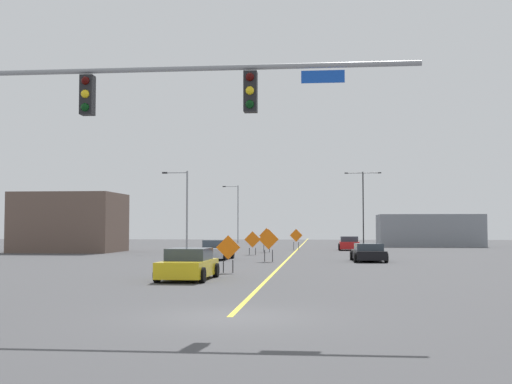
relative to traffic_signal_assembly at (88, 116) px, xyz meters
name	(u,v)px	position (x,y,z in m)	size (l,w,h in m)	color
ground	(230,317)	(3.76, 0.01, -5.19)	(208.33, 208.33, 0.00)	#444447
road_centre_stripe	(299,247)	(3.76, 57.88, -5.19)	(0.16, 115.74, 0.01)	yellow
traffic_signal_assembly	(88,116)	(0.00, 0.00, 0.00)	(13.04, 0.44, 7.08)	gray
street_lamp_far_right	(185,207)	(-5.75, 39.90, -1.13)	(2.31, 0.24, 7.22)	gray
street_lamp_mid_left	(237,211)	(-5.74, 76.00, -0.61)	(2.30, 0.24, 8.26)	gray
street_lamp_far_left	(363,201)	(11.77, 70.24, 0.47)	(4.80, 0.24, 9.58)	black
construction_sign_right_lane	(269,241)	(2.68, 26.51, -3.82)	(1.34, 0.06, 2.15)	orange
construction_sign_left_lane	(267,237)	(1.25, 42.64, -3.79)	(1.36, 0.38, 2.21)	orange
construction_sign_left_shoulder	(228,249)	(1.49, 15.88, -4.02)	(1.22, 0.11, 1.87)	orange
construction_sign_median_far	(296,236)	(3.67, 49.73, -3.85)	(1.30, 0.30, 2.11)	orange
construction_sign_median_near	(252,240)	(0.52, 37.20, -4.00)	(1.33, 0.34, 1.94)	orange
car_black_passing	(368,253)	(9.27, 27.65, -4.62)	(2.27, 4.64, 1.19)	black
car_yellow_near	(188,265)	(0.36, 11.53, -4.55)	(2.20, 4.42, 1.36)	gold
car_silver_far	(216,250)	(-1.23, 29.14, -4.55)	(2.16, 4.45, 1.37)	#B7BABF
car_red_distant	(349,244)	(8.94, 48.96, -4.54)	(2.13, 4.13, 1.37)	red
roadside_building_west	(70,223)	(-16.91, 41.83, -2.49)	(9.10, 7.09, 5.41)	brown
roadside_building_east	(429,230)	(19.00, 62.84, -3.30)	(11.96, 6.31, 3.78)	gray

